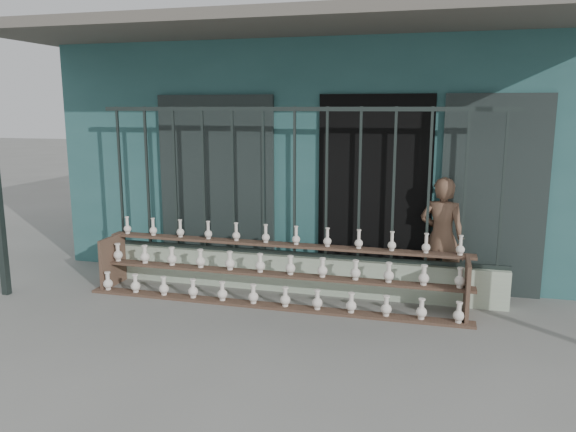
# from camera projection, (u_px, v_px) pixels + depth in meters

# --- Properties ---
(ground) EXTENTS (60.00, 60.00, 0.00)m
(ground) POSITION_uv_depth(u_px,v_px,m) (263.00, 330.00, 5.75)
(ground) COLOR slate
(workshop_building) EXTENTS (7.40, 6.60, 3.21)m
(workshop_building) POSITION_uv_depth(u_px,v_px,m) (338.00, 145.00, 9.44)
(workshop_building) COLOR #295657
(workshop_building) RESTS_ON ground
(parapet_wall) EXTENTS (5.00, 0.20, 0.45)m
(parapet_wall) POSITION_uv_depth(u_px,v_px,m) (294.00, 273.00, 6.93)
(parapet_wall) COLOR #B3C6AA
(parapet_wall) RESTS_ON ground
(security_fence) EXTENTS (5.00, 0.04, 1.80)m
(security_fence) POSITION_uv_depth(u_px,v_px,m) (295.00, 183.00, 6.72)
(security_fence) COLOR #283330
(security_fence) RESTS_ON parapet_wall
(shelf_rack) EXTENTS (4.50, 0.68, 0.85)m
(shelf_rack) POSITION_uv_depth(u_px,v_px,m) (275.00, 271.00, 6.55)
(shelf_rack) COLOR brown
(shelf_rack) RESTS_ON ground
(elderly_woman) EXTENTS (0.59, 0.45, 1.45)m
(elderly_woman) POSITION_uv_depth(u_px,v_px,m) (442.00, 237.00, 6.66)
(elderly_woman) COLOR brown
(elderly_woman) RESTS_ON ground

